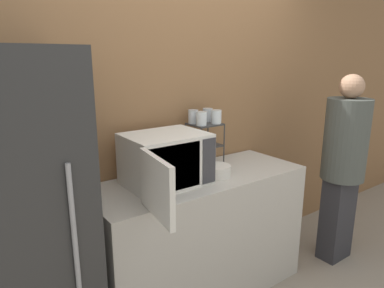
{
  "coord_description": "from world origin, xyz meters",
  "views": [
    {
      "loc": [
        -1.38,
        -1.51,
        1.75
      ],
      "look_at": [
        -0.05,
        0.33,
        1.17
      ],
      "focal_mm": 32.0,
      "sensor_mm": 36.0,
      "label": 1
    }
  ],
  "objects_px": {
    "microwave": "(165,160)",
    "bowl": "(217,171)",
    "glass_front_left": "(201,119)",
    "glass_back_left": "(193,117)",
    "dish_rack": "(205,136)",
    "glass_back_right": "(208,115)",
    "glass_front_right": "(216,117)",
    "refrigerator": "(10,232)",
    "person": "(343,160)"
  },
  "relations": [
    {
      "from": "refrigerator",
      "to": "bowl",
      "type": "bearing_deg",
      "value": -1.53
    },
    {
      "from": "bowl",
      "to": "glass_front_right",
      "type": "bearing_deg",
      "value": 52.47
    },
    {
      "from": "person",
      "to": "dish_rack",
      "type": "bearing_deg",
      "value": 155.52
    },
    {
      "from": "glass_back_right",
      "to": "glass_front_right",
      "type": "relative_size",
      "value": 1.0
    },
    {
      "from": "microwave",
      "to": "dish_rack",
      "type": "xyz_separation_m",
      "value": [
        0.45,
        0.16,
        0.07
      ]
    },
    {
      "from": "dish_rack",
      "to": "glass_front_left",
      "type": "distance_m",
      "value": 0.17
    },
    {
      "from": "dish_rack",
      "to": "person",
      "type": "bearing_deg",
      "value": -24.48
    },
    {
      "from": "microwave",
      "to": "glass_back_left",
      "type": "height_order",
      "value": "glass_back_left"
    },
    {
      "from": "glass_back_right",
      "to": "refrigerator",
      "type": "bearing_deg",
      "value": -170.59
    },
    {
      "from": "dish_rack",
      "to": "glass_back_left",
      "type": "distance_m",
      "value": 0.17
    },
    {
      "from": "glass_front_left",
      "to": "glass_back_right",
      "type": "xyz_separation_m",
      "value": [
        0.14,
        0.1,
        0.0
      ]
    },
    {
      "from": "person",
      "to": "refrigerator",
      "type": "relative_size",
      "value": 0.9
    },
    {
      "from": "glass_front_right",
      "to": "refrigerator",
      "type": "bearing_deg",
      "value": -174.77
    },
    {
      "from": "glass_front_left",
      "to": "bowl",
      "type": "xyz_separation_m",
      "value": [
        0.01,
        -0.17,
        -0.35
      ]
    },
    {
      "from": "microwave",
      "to": "glass_front_right",
      "type": "distance_m",
      "value": 0.57
    },
    {
      "from": "microwave",
      "to": "person",
      "type": "bearing_deg",
      "value": -12.37
    },
    {
      "from": "dish_rack",
      "to": "glass_back_left",
      "type": "relative_size",
      "value": 3.34
    },
    {
      "from": "dish_rack",
      "to": "person",
      "type": "height_order",
      "value": "person"
    },
    {
      "from": "glass_front_left",
      "to": "bowl",
      "type": "relative_size",
      "value": 0.5
    },
    {
      "from": "microwave",
      "to": "bowl",
      "type": "relative_size",
      "value": 4.01
    },
    {
      "from": "microwave",
      "to": "glass_front_left",
      "type": "relative_size",
      "value": 7.97
    },
    {
      "from": "glass_front_right",
      "to": "refrigerator",
      "type": "relative_size",
      "value": 0.06
    },
    {
      "from": "bowl",
      "to": "person",
      "type": "relative_size",
      "value": 0.12
    },
    {
      "from": "person",
      "to": "bowl",
      "type": "bearing_deg",
      "value": 166.61
    },
    {
      "from": "glass_back_left",
      "to": "refrigerator",
      "type": "bearing_deg",
      "value": -169.57
    },
    {
      "from": "glass_front_left",
      "to": "glass_back_left",
      "type": "distance_m",
      "value": 0.1
    },
    {
      "from": "microwave",
      "to": "refrigerator",
      "type": "relative_size",
      "value": 0.45
    },
    {
      "from": "glass_back_left",
      "to": "person",
      "type": "height_order",
      "value": "person"
    },
    {
      "from": "glass_front_left",
      "to": "glass_back_right",
      "type": "relative_size",
      "value": 1.0
    },
    {
      "from": "glass_back_right",
      "to": "glass_back_left",
      "type": "xyz_separation_m",
      "value": [
        -0.14,
        0.0,
        0.0
      ]
    },
    {
      "from": "microwave",
      "to": "bowl",
      "type": "height_order",
      "value": "microwave"
    },
    {
      "from": "glass_front_left",
      "to": "person",
      "type": "xyz_separation_m",
      "value": [
        1.16,
        -0.45,
        -0.41
      ]
    },
    {
      "from": "glass_front_right",
      "to": "refrigerator",
      "type": "distance_m",
      "value": 1.51
    },
    {
      "from": "glass_front_left",
      "to": "person",
      "type": "height_order",
      "value": "person"
    },
    {
      "from": "glass_back_right",
      "to": "glass_back_left",
      "type": "distance_m",
      "value": 0.14
    },
    {
      "from": "glass_front_right",
      "to": "bowl",
      "type": "xyz_separation_m",
      "value": [
        -0.13,
        -0.17,
        -0.35
      ]
    },
    {
      "from": "glass_back_left",
      "to": "person",
      "type": "bearing_deg",
      "value": -25.4
    },
    {
      "from": "glass_back_left",
      "to": "bowl",
      "type": "distance_m",
      "value": 0.45
    },
    {
      "from": "glass_back_right",
      "to": "bowl",
      "type": "relative_size",
      "value": 0.5
    },
    {
      "from": "glass_front_right",
      "to": "bowl",
      "type": "bearing_deg",
      "value": -127.53
    },
    {
      "from": "glass_front_left",
      "to": "glass_front_right",
      "type": "xyz_separation_m",
      "value": [
        0.13,
        -0.01,
        0.0
      ]
    },
    {
      "from": "glass_back_right",
      "to": "bowl",
      "type": "distance_m",
      "value": 0.46
    },
    {
      "from": "dish_rack",
      "to": "glass_back_right",
      "type": "relative_size",
      "value": 3.34
    },
    {
      "from": "glass_front_left",
      "to": "glass_back_right",
      "type": "distance_m",
      "value": 0.17
    },
    {
      "from": "dish_rack",
      "to": "bowl",
      "type": "distance_m",
      "value": 0.31
    },
    {
      "from": "dish_rack",
      "to": "bowl",
      "type": "relative_size",
      "value": 1.68
    },
    {
      "from": "dish_rack",
      "to": "glass_front_right",
      "type": "distance_m",
      "value": 0.17
    },
    {
      "from": "glass_front_left",
      "to": "dish_rack",
      "type": "bearing_deg",
      "value": 34.75
    },
    {
      "from": "glass_front_right",
      "to": "microwave",
      "type": "bearing_deg",
      "value": -168.42
    },
    {
      "from": "person",
      "to": "glass_front_right",
      "type": "bearing_deg",
      "value": 156.74
    }
  ]
}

